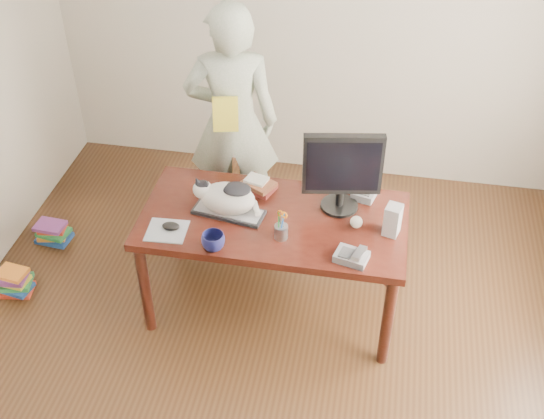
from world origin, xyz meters
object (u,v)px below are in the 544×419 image
Objects in this scene: desk at (276,228)px; baseball at (356,222)px; phone at (352,256)px; book_pile_b at (53,232)px; keyboard at (229,212)px; mouse at (171,226)px; person at (232,123)px; pen_cup at (281,230)px; calculator at (365,192)px; book_pile_a at (13,282)px; coffee_mug at (213,242)px; book_stack at (258,185)px; monitor at (342,169)px; speaker at (393,220)px; cat at (226,197)px.

desk is 21.69× the size of baseball.
phone reaches higher than book_pile_b.
mouse reaches higher than keyboard.
pen_cup is at bearing 106.02° from person.
book_pile_b is (-1.15, 0.57, -0.70)m from mouse.
baseball is (0.49, -0.08, 0.18)m from desk.
calculator is (0.03, 0.61, -0.00)m from phone.
keyboard is 1.64m from book_pile_a.
keyboard is at bearing 155.07° from pen_cup.
pen_cup is (0.35, -0.16, 0.04)m from keyboard.
coffee_mug reaches higher than book_stack.
desk is at bearing 9.03° from book_pile_a.
baseball reaches higher than mouse.
mouse is 0.06× the size of person.
monitor is 1.05m from person.
book_pile_a is (-1.32, -1.00, -0.79)m from person.
person is (-0.51, 0.98, 0.07)m from pen_cup.
person reaches higher than pen_cup.
keyboard is at bearing -91.66° from book_stack.
desk is 8.22× the size of speaker.
book_pile_a is (-1.83, -0.03, -0.72)m from pen_cup.
book_stack is 1.81m from book_pile_a.
baseball is at bearing 23.44° from coffee_mug.
pen_cup is 1.84× the size of mouse.
phone is 2.35m from book_pile_a.
monitor reaches higher than calculator.
desk is at bearing -178.33° from monitor.
book_pile_b is at bearing 86.87° from book_pile_a.
cat is 1.65× the size of book_pile_b.
desk is 3.75× the size of cat.
desk is at bearing 26.44° from cat.
monitor is (0.38, 0.08, 0.45)m from desk.
keyboard is (-0.27, -0.09, 0.16)m from desk.
desk is 0.33m from keyboard.
cat is (-0.01, 0.00, 0.11)m from keyboard.
book_stack is at bearing 71.52° from cat.
book_pile_a is (-1.46, -0.19, -0.79)m from cat.
coffee_mug is 0.85m from baseball.
pen_cup is 0.97× the size of phone.
baseball is (0.42, 0.18, -0.02)m from pen_cup.
pen_cup is 1.96m from book_pile_a.
calculator is at bearing 84.67° from baseball.
calculator is at bearing 31.27° from cat.
cat is 0.40m from pen_cup.
speaker is (0.32, -0.17, -0.20)m from monitor.
keyboard is 0.82m from phone.
cat reaches higher than keyboard.
cat is 1.68m from book_pile_b.
person is 6.51× the size of book_pile_a.
cat is at bearing -165.28° from speaker.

